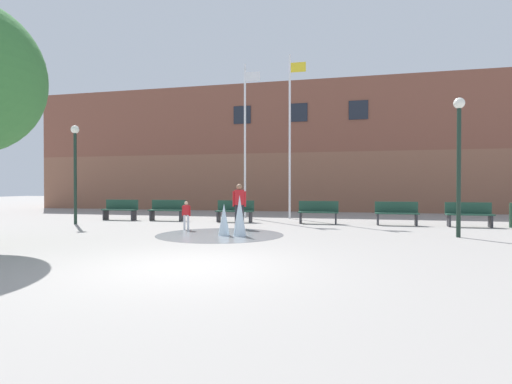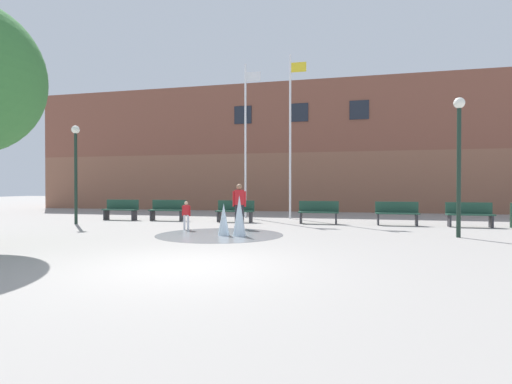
% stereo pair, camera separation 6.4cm
% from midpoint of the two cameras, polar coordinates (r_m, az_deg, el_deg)
% --- Properties ---
extents(ground_plane, '(100.00, 100.00, 0.00)m').
position_cam_midpoint_polar(ground_plane, '(7.65, -10.14, -10.41)').
color(ground_plane, gray).
extents(library_building, '(36.00, 6.05, 7.93)m').
position_cam_midpoint_polar(library_building, '(27.27, 7.04, 5.93)').
color(library_building, brown).
rests_on(library_building, ground).
extents(splash_fountain, '(3.93, 3.93, 1.23)m').
position_cam_midpoint_polar(splash_fountain, '(12.19, -3.67, -4.31)').
color(splash_fountain, gray).
rests_on(splash_fountain, ground).
extents(park_bench_far_left, '(1.60, 0.44, 0.91)m').
position_cam_midpoint_polar(park_bench_far_left, '(18.93, -18.64, -2.35)').
color(park_bench_far_left, '#28282D').
rests_on(park_bench_far_left, ground).
extents(park_bench_under_left_flagpole, '(1.60, 0.44, 0.91)m').
position_cam_midpoint_polar(park_bench_under_left_flagpole, '(17.99, -12.40, -2.49)').
color(park_bench_under_left_flagpole, '#28282D').
rests_on(park_bench_under_left_flagpole, ground).
extents(park_bench_center, '(1.60, 0.44, 0.91)m').
position_cam_midpoint_polar(park_bench_center, '(16.87, -2.89, -2.68)').
color(park_bench_center, '#28282D').
rests_on(park_bench_center, ground).
extents(park_bench_under_right_flagpole, '(1.60, 0.44, 0.91)m').
position_cam_midpoint_polar(park_bench_under_right_flagpole, '(16.30, 9.03, -2.81)').
color(park_bench_under_right_flagpole, '#28282D').
rests_on(park_bench_under_right_flagpole, ground).
extents(park_bench_near_trashcan, '(1.60, 0.44, 0.91)m').
position_cam_midpoint_polar(park_bench_near_trashcan, '(16.34, 19.59, -2.83)').
color(park_bench_near_trashcan, '#28282D').
rests_on(park_bench_near_trashcan, ground).
extents(park_bench_far_right, '(1.60, 0.44, 0.91)m').
position_cam_midpoint_polar(park_bench_far_right, '(16.71, 28.30, -2.80)').
color(park_bench_far_right, '#28282D').
rests_on(park_bench_far_right, ground).
extents(teen_by_trashcan, '(0.50, 0.29, 1.59)m').
position_cam_midpoint_polar(teen_by_trashcan, '(14.25, -2.27, -1.48)').
color(teen_by_trashcan, '#28282D').
rests_on(teen_by_trashcan, ground).
extents(child_running, '(0.31, 0.15, 0.99)m').
position_cam_midpoint_polar(child_running, '(13.93, -9.81, -3.00)').
color(child_running, silver).
rests_on(child_running, ground).
extents(flagpole_left, '(0.80, 0.10, 7.39)m').
position_cam_midpoint_polar(flagpole_left, '(19.37, -1.33, 8.00)').
color(flagpole_left, silver).
rests_on(flagpole_left, ground).
extents(flagpole_right, '(0.80, 0.10, 7.69)m').
position_cam_midpoint_polar(flagpole_right, '(18.96, 5.09, 8.62)').
color(flagpole_right, silver).
rests_on(flagpole_right, ground).
extents(lamp_post_left_lane, '(0.32, 0.32, 3.93)m').
position_cam_midpoint_polar(lamp_post_left_lane, '(17.50, -24.26, 4.21)').
color(lamp_post_left_lane, '#192D23').
rests_on(lamp_post_left_lane, ground).
extents(lamp_post_right_lane, '(0.32, 0.32, 4.09)m').
position_cam_midpoint_polar(lamp_post_right_lane, '(13.15, 27.13, 5.78)').
color(lamp_post_right_lane, '#192D23').
rests_on(lamp_post_right_lane, ground).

